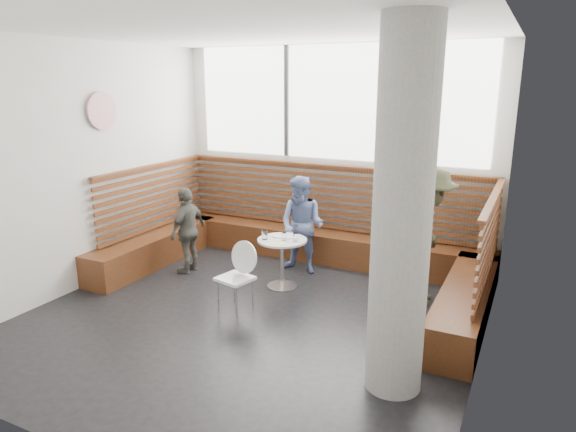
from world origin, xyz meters
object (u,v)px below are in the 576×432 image
at_px(cafe_chair, 238,271).
at_px(adult_man, 427,236).
at_px(concrete_column, 402,215).
at_px(child_back, 302,225).
at_px(cafe_table, 282,253).
at_px(child_left, 188,230).

height_order(cafe_chair, adult_man, adult_man).
bearing_deg(cafe_chair, adult_man, 44.22).
xyz_separation_m(concrete_column, child_back, (-1.95, 2.26, -0.90)).
distance_m(cafe_table, cafe_chair, 0.85).
bearing_deg(child_left, concrete_column, 65.50).
bearing_deg(concrete_column, cafe_table, 140.30).
bearing_deg(cafe_chair, child_left, 161.96).
xyz_separation_m(concrete_column, child_left, (-3.42, 1.55, -0.98)).
bearing_deg(adult_man, cafe_chair, 115.64).
bearing_deg(concrete_column, cafe_chair, 159.78).
xyz_separation_m(cafe_table, child_left, (-1.48, -0.06, 0.14)).
distance_m(cafe_table, child_back, 0.68).
xyz_separation_m(concrete_column, cafe_chair, (-2.12, 0.78, -1.12)).
bearing_deg(cafe_table, child_left, -177.59).
xyz_separation_m(concrete_column, adult_man, (-0.15, 1.99, -0.74)).
bearing_deg(child_back, child_left, -151.37).
relative_size(concrete_column, child_left, 2.59).
relative_size(concrete_column, cafe_table, 4.77).
distance_m(concrete_column, child_back, 3.12).
relative_size(cafe_chair, child_back, 0.59).
height_order(cafe_table, child_back, child_back).
xyz_separation_m(cafe_table, cafe_chair, (-0.17, -0.83, 0.00)).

